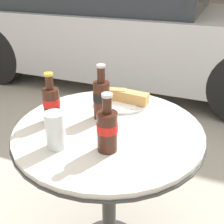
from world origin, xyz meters
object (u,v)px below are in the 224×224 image
Objects in this scene: drinking_glass at (56,132)px; parked_car at (123,25)px; bistro_table at (109,154)px; cola_bottle_left at (101,98)px; cola_bottle_center at (107,129)px; cola_bottle_right at (51,103)px; lunch_plate_near at (124,100)px.

drinking_glass is 2.72m from parked_car.
cola_bottle_left is (-0.06, 0.07, 0.22)m from bistro_table.
bistro_table is 5.67× the size of drinking_glass.
cola_bottle_left is 0.24m from cola_bottle_center.
drinking_glass is at bearing -163.75° from cola_bottle_center.
cola_bottle_right reaches higher than bistro_table.
drinking_glass is at bearing -102.87° from cola_bottle_left.
bistro_table is at bearing -85.63° from lunch_plate_near.
lunch_plate_near is at bearing 101.08° from cola_bottle_center.
cola_bottle_right is at bearing -149.59° from cola_bottle_left.
bistro_table is 0.27m from lunch_plate_near.
cola_bottle_left is at bearing 30.41° from cola_bottle_right.
lunch_plate_near is (0.21, 0.26, -0.06)m from cola_bottle_right.
drinking_glass is at bearing -103.35° from lunch_plate_near.
cola_bottle_center is (0.06, -0.14, 0.21)m from bistro_table.
parked_car is (-0.79, 2.20, -0.08)m from lunch_plate_near.
cola_bottle_right reaches higher than drinking_glass.
drinking_glass reaches higher than lunch_plate_near.
cola_bottle_left reaches higher than lunch_plate_near.
lunch_plate_near reaches higher than bistro_table.
cola_bottle_left reaches higher than bistro_table.
cola_bottle_right is 0.31m from cola_bottle_center.
cola_bottle_center is at bearing 16.25° from drinking_glass.
cola_bottle_right is 0.20m from drinking_glass.
parked_car is at bearing 103.17° from cola_bottle_right.
cola_bottle_left is 1.09× the size of cola_bottle_center.
bistro_table is at bearing 8.88° from cola_bottle_right.
cola_bottle_left is at bearing 131.25° from bistro_table.
cola_bottle_left is 2.48m from parked_car.
cola_bottle_right is 0.85× the size of lunch_plate_near.
cola_bottle_center is at bearing -68.93° from bistro_table.
lunch_plate_near is (0.04, 0.16, -0.07)m from cola_bottle_left.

